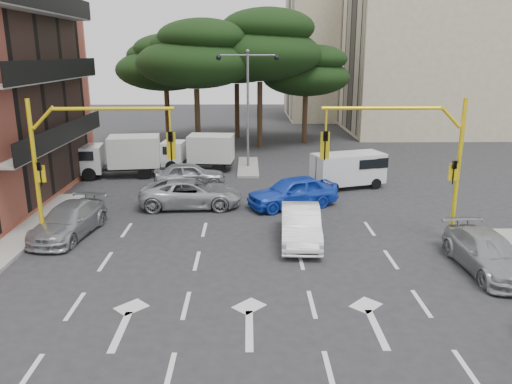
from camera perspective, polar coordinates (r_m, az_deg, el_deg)
ground at (r=19.37m, az=-0.83°, el=-7.83°), size 120.00×120.00×0.00m
median_strip at (r=34.62m, az=-0.91°, el=2.90°), size 1.40×6.00×0.15m
apartment_beige_near at (r=53.65m, az=21.82°, el=16.34°), size 20.20×12.15×18.70m
apartment_beige_far at (r=63.11m, az=11.34°, el=15.95°), size 16.20×12.15×16.70m
pine_left_near at (r=39.91m, az=-6.85°, el=15.39°), size 9.15×9.15×10.23m
pine_center at (r=41.74m, az=0.54°, el=16.45°), size 9.98×9.98×11.16m
pine_left_far at (r=44.27m, az=-10.28°, el=14.37°), size 8.32×8.32×9.30m
pine_right at (r=44.04m, az=5.82°, el=13.63°), size 7.49×7.49×8.37m
pine_back at (r=46.73m, az=-2.17°, el=15.51°), size 9.15×9.15×10.23m
signal_mast_right at (r=21.25m, az=17.85°, el=4.50°), size 5.79×0.37×6.00m
signal_mast_left at (r=21.24m, az=-19.63°, el=4.34°), size 5.79×0.37×6.00m
street_lamp_center at (r=33.84m, az=-0.95°, el=11.77°), size 4.16×0.36×7.77m
car_white_hatch at (r=21.03m, az=5.13°, el=-3.76°), size 1.87×4.66×1.51m
car_blue_compact at (r=25.74m, az=4.19°, el=0.03°), size 5.08×3.52×1.61m
car_silver_wagon at (r=23.14m, az=-20.61°, el=-3.07°), size 2.59×4.96×1.37m
car_silver_cross_a at (r=25.90m, az=-7.42°, el=-0.15°), size 5.30×2.60×1.45m
car_silver_cross_b at (r=30.01m, az=-7.58°, el=2.03°), size 4.40×2.25×1.43m
car_silver_parked at (r=20.14m, az=24.93°, el=-6.35°), size 2.06×4.72×1.35m
van_white at (r=29.86m, az=10.46°, el=2.47°), size 4.53×3.07×2.08m
box_truck_a at (r=33.13m, az=-15.34°, el=3.93°), size 5.53×2.90×2.60m
box_truck_b at (r=34.06m, az=-6.61°, el=4.53°), size 5.06×2.51×2.41m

